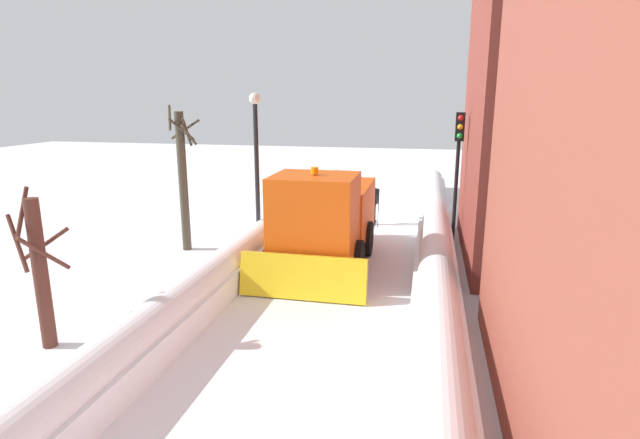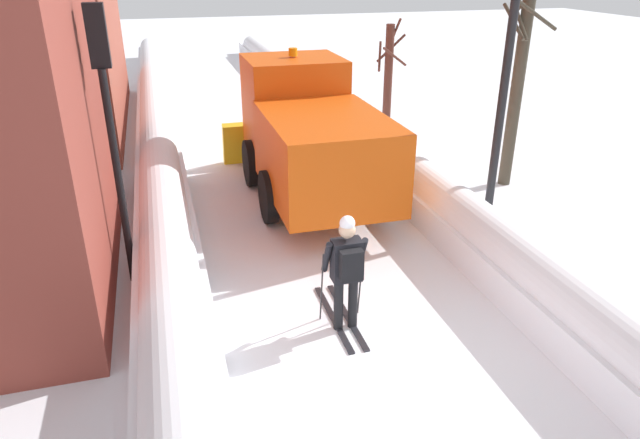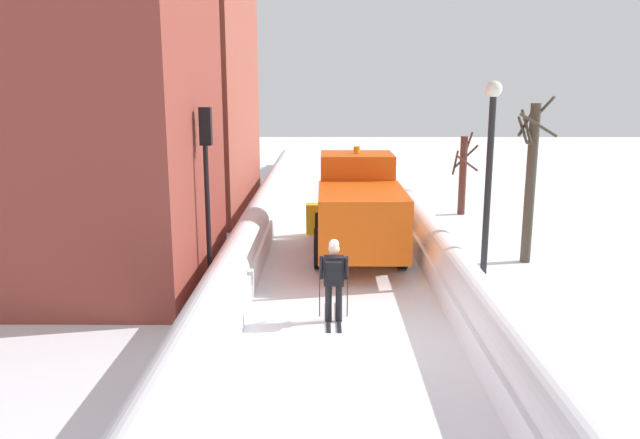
{
  "view_description": "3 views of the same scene",
  "coord_description": "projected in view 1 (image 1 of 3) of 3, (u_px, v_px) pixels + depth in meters",
  "views": [
    {
      "loc": [
        -2.39,
        20.27,
        4.87
      ],
      "look_at": [
        0.97,
        4.8,
        1.02
      ],
      "focal_mm": 28.12,
      "sensor_mm": 36.0,
      "label": 1
    },
    {
      "loc": [
        -2.58,
        -5.69,
        5.02
      ],
      "look_at": [
        -0.29,
        2.44,
        1.16
      ],
      "focal_mm": 32.41,
      "sensor_mm": 36.0,
      "label": 2
    },
    {
      "loc": [
        -0.51,
        -11.38,
        4.91
      ],
      "look_at": [
        -0.6,
        4.98,
        1.38
      ],
      "focal_mm": 34.76,
      "sensor_mm": 36.0,
      "label": 3
    }
  ],
  "objects": [
    {
      "name": "snowbank_right",
      "position": [
        201.0,
        290.0,
        11.84
      ],
      "size": [
        1.1,
        36.0,
        1.03
      ],
      "color": "white",
      "rests_on": "ground"
    },
    {
      "name": "ground_plane",
      "position": [
        313.0,
        318.0,
        11.39
      ],
      "size": [
        80.0,
        80.0,
        0.0
      ],
      "primitive_type": "plane",
      "color": "white"
    },
    {
      "name": "bare_tree_mid",
      "position": [
        40.0,
        271.0,
        9.72
      ],
      "size": [
        1.06,
        1.04,
        3.23
      ],
      "color": "#4F281F",
      "rests_on": "ground"
    },
    {
      "name": "skier",
      "position": [
        371.0,
        200.0,
        19.58
      ],
      "size": [
        0.62,
        1.8,
        1.81
      ],
      "color": "black",
      "rests_on": "ground"
    },
    {
      "name": "traffic_light_pole",
      "position": [
        458.0,
        154.0,
        16.19
      ],
      "size": [
        0.28,
        0.42,
        4.43
      ],
      "color": "black",
      "rests_on": "ground"
    },
    {
      "name": "plow_truck",
      "position": [
        325.0,
        216.0,
        14.77
      ],
      "size": [
        3.2,
        5.98,
        3.12
      ],
      "color": "#DB510F",
      "rests_on": "ground"
    },
    {
      "name": "street_lamp",
      "position": [
        256.0,
        147.0,
        17.47
      ],
      "size": [
        0.4,
        0.4,
        5.05
      ],
      "color": "black",
      "rests_on": "ground"
    },
    {
      "name": "bare_tree_near",
      "position": [
        183.0,
        178.0,
        15.99
      ],
      "size": [
        1.04,
        0.98,
        4.68
      ],
      "color": "#413A2D",
      "rests_on": "ground"
    },
    {
      "name": "snowbank_left",
      "position": [
        436.0,
        308.0,
        10.72
      ],
      "size": [
        1.1,
        36.0,
        1.11
      ],
      "color": "white",
      "rests_on": "ground"
    }
  ]
}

